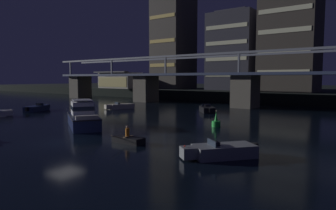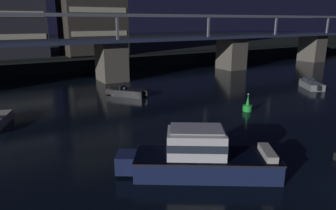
# 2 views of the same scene
# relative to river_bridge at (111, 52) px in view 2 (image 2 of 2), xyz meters

# --- Properties ---
(far_riverbank) EXTENTS (240.00, 80.00, 2.20)m
(far_riverbank) POSITION_rel_river_bridge_xyz_m (0.00, 48.01, -3.02)
(far_riverbank) COLOR black
(far_riverbank) RESTS_ON ground
(river_bridge) EXTENTS (96.26, 6.40, 9.38)m
(river_bridge) POSITION_rel_river_bridge_xyz_m (0.00, 0.00, 0.00)
(river_bridge) COLOR #605B51
(river_bridge) RESTS_ON ground
(tower_west_tall) EXTENTS (11.23, 10.38, 18.98)m
(tower_west_tall) POSITION_rel_river_bridge_xyz_m (-11.42, 20.40, 7.42)
(tower_west_tall) COLOR #282833
(tower_west_tall) RESTS_ON far_riverbank
(cabin_cruiser_near_left) EXTENTS (8.86, 6.54, 2.79)m
(cabin_cruiser_near_left) POSITION_rel_river_bridge_xyz_m (-5.47, -29.73, -3.07)
(cabin_cruiser_near_left) COLOR #19234C
(cabin_cruiser_near_left) RESTS_ON ground
(speedboat_mid_right) EXTENTS (3.71, 4.83, 1.16)m
(speedboat_mid_right) POSITION_rel_river_bridge_xyz_m (20.62, -17.89, -3.71)
(speedboat_mid_right) COLOR gray
(speedboat_mid_right) RESTS_ON ground
(speedboat_far_center) EXTENTS (4.21, 4.55, 1.16)m
(speedboat_far_center) POSITION_rel_river_bridge_xyz_m (-1.76, -10.02, -3.71)
(speedboat_far_center) COLOR black
(speedboat_far_center) RESTS_ON ground
(channel_buoy) EXTENTS (0.90, 0.90, 1.76)m
(channel_buoy) POSITION_rel_river_bridge_xyz_m (5.93, -21.62, -3.65)
(channel_buoy) COLOR green
(channel_buoy) RESTS_ON ground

